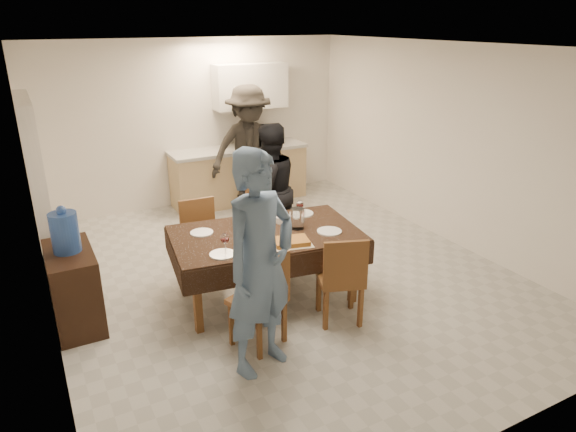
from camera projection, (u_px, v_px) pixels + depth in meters
name	position (u px, v px, depth m)	size (l,w,h in m)	color
floor	(282.00, 274.00, 6.15)	(5.00, 6.00, 0.02)	#BBBBB5
ceiling	(280.00, 46.00, 5.22)	(5.00, 6.00, 0.02)	white
wall_back	(195.00, 124.00, 8.16)	(5.00, 0.02, 2.60)	white
wall_front	(500.00, 285.00, 3.21)	(5.00, 0.02, 2.60)	white
wall_left	(33.00, 205.00, 4.59)	(0.02, 6.00, 2.60)	white
wall_right	(449.00, 145.00, 6.78)	(0.02, 6.00, 2.60)	white
stub_partition	(39.00, 193.00, 5.70)	(0.15, 1.40, 2.10)	silver
kitchen_base_cabinet	(239.00, 176.00, 8.47)	(2.20, 0.60, 0.86)	tan
kitchen_worktop	(239.00, 149.00, 8.30)	(2.24, 0.64, 0.05)	#ABABA6
upper_cabinet	(250.00, 86.00, 8.20)	(1.20, 0.34, 0.70)	white
dining_table	(266.00, 236.00, 5.40)	(2.08, 1.38, 0.76)	black
chair_near_left	(261.00, 293.00, 4.57)	(0.56, 0.58, 0.51)	brown
chair_near_right	(345.00, 271.00, 4.96)	(0.55, 0.56, 0.51)	brown
chair_far_left	(205.00, 236.00, 5.81)	(0.44, 0.44, 0.50)	brown
chair_far_right	(276.00, 217.00, 6.17)	(0.54, 0.54, 0.56)	brown
console	(74.00, 288.00, 5.02)	(0.43, 0.86, 0.79)	black
water_jug	(65.00, 232.00, 4.81)	(0.26, 0.26, 0.39)	#3056A9
wine_bottle	(259.00, 218.00, 5.35)	(0.07, 0.07, 0.30)	black
water_pitcher	(297.00, 219.00, 5.46)	(0.14, 0.14, 0.22)	white
savoury_tart	(291.00, 242.00, 5.11)	(0.40, 0.30, 0.05)	#AD7732
salad_bowl	(283.00, 219.00, 5.66)	(0.18, 0.18, 0.07)	white
mushroom_dish	(250.00, 223.00, 5.59)	(0.22, 0.22, 0.04)	white
wine_glass_a	(225.00, 243.00, 4.91)	(0.09, 0.09, 0.19)	white
wine_glass_b	(300.00, 208.00, 5.80)	(0.08, 0.08, 0.19)	white
wine_glass_c	(237.00, 218.00, 5.52)	(0.08, 0.08, 0.19)	white
plate_near_left	(222.00, 254.00, 4.88)	(0.25, 0.25, 0.01)	white
plate_near_right	(329.00, 231.00, 5.40)	(0.26, 0.26, 0.02)	white
plate_far_left	(202.00, 233.00, 5.37)	(0.24, 0.24, 0.01)	white
plate_far_right	(301.00, 213.00, 5.90)	(0.27, 0.27, 0.02)	white
microwave	(261.00, 136.00, 8.42)	(0.55, 0.37, 0.31)	white
person_near	(260.00, 265.00, 4.21)	(0.71, 0.47, 1.95)	slate
person_far	(269.00, 190.00, 6.46)	(0.82, 0.64, 1.69)	black
person_kitchen	(249.00, 149.00, 7.90)	(1.26, 0.73, 1.96)	black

